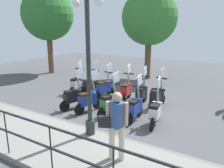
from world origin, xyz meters
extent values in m
plane|color=#4C4C4F|center=(0.00, 0.00, 0.00)|extent=(28.00, 28.00, 0.00)
cube|color=gray|center=(-3.20, 0.00, 0.07)|extent=(2.20, 20.00, 0.15)
cube|color=slate|center=(-2.15, 0.00, 0.07)|extent=(0.10, 20.00, 0.15)
cube|color=black|center=(-4.20, 0.00, 1.20)|extent=(0.04, 16.00, 0.04)
cube|color=black|center=(-4.20, 0.00, 0.73)|extent=(0.04, 16.00, 0.04)
cylinder|color=black|center=(-4.20, -0.73, 0.68)|extent=(0.03, 0.03, 1.05)
cylinder|color=black|center=(-4.20, 0.73, 0.68)|extent=(0.03, 0.03, 1.05)
cylinder|color=#232D28|center=(-2.40, -0.36, 0.35)|extent=(0.26, 0.26, 0.40)
cylinder|color=#232D28|center=(-2.40, -0.36, 2.09)|extent=(0.12, 0.12, 3.89)
sphere|color=white|center=(-2.40, -0.71, 3.65)|extent=(0.20, 0.20, 0.20)
sphere|color=white|center=(-2.40, -0.01, 3.65)|extent=(0.20, 0.20, 0.20)
cylinder|color=beige|center=(-3.03, -1.70, 0.56)|extent=(0.14, 0.14, 0.82)
cylinder|color=beige|center=(-3.11, -1.50, 0.56)|extent=(0.14, 0.14, 0.82)
cylinder|color=#335184|center=(-3.07, -1.60, 1.25)|extent=(0.41, 0.41, 0.55)
sphere|color=tan|center=(-3.07, -1.60, 1.63)|extent=(0.22, 0.22, 0.22)
cylinder|color=tan|center=(-2.99, -1.79, 1.26)|extent=(0.09, 0.09, 0.52)
cylinder|color=tan|center=(-3.14, -1.41, 1.26)|extent=(0.09, 0.09, 0.52)
cube|color=black|center=(-3.21, -1.38, 1.07)|extent=(0.23, 0.31, 0.24)
cylinder|color=brown|center=(3.63, 7.45, 1.30)|extent=(0.36, 0.36, 2.60)
sphere|color=#2D6B2D|center=(3.63, 7.45, 3.85)|extent=(3.34, 3.34, 3.34)
cylinder|color=brown|center=(5.44, 1.14, 1.20)|extent=(0.36, 0.36, 2.40)
sphere|color=#387A33|center=(5.44, 1.14, 3.61)|extent=(3.20, 3.20, 3.20)
cylinder|color=black|center=(-0.21, -1.56, 0.20)|extent=(0.41, 0.14, 0.40)
cylinder|color=black|center=(-1.03, -1.67, 0.20)|extent=(0.41, 0.14, 0.40)
cube|color=beige|center=(-0.70, -1.63, 0.48)|extent=(0.63, 0.36, 0.36)
cube|color=beige|center=(-0.41, -1.59, 0.50)|extent=(0.16, 0.31, 0.44)
cube|color=black|center=(-0.77, -1.64, 0.71)|extent=(0.43, 0.31, 0.10)
cylinder|color=gray|center=(-0.35, -1.58, 0.85)|extent=(0.19, 0.09, 0.55)
cube|color=black|center=(-0.35, -1.58, 1.13)|extent=(0.12, 0.44, 0.05)
cube|color=silver|center=(-0.29, -1.57, 1.33)|extent=(0.39, 0.08, 0.42)
cylinder|color=black|center=(-0.21, -0.89, 0.20)|extent=(0.40, 0.09, 0.40)
cylinder|color=black|center=(-1.04, -0.91, 0.20)|extent=(0.40, 0.09, 0.40)
cube|color=navy|center=(-0.71, -0.90, 0.48)|extent=(0.61, 0.29, 0.36)
cube|color=navy|center=(-0.42, -0.90, 0.50)|extent=(0.13, 0.30, 0.44)
cube|color=black|center=(-0.78, -0.90, 0.71)|extent=(0.40, 0.27, 0.10)
cylinder|color=gray|center=(-0.36, -0.89, 0.85)|extent=(0.18, 0.07, 0.55)
cube|color=black|center=(-0.36, -0.89, 1.13)|extent=(0.07, 0.44, 0.05)
cube|color=silver|center=(-0.30, -0.89, 1.33)|extent=(0.39, 0.04, 0.42)
cylinder|color=black|center=(-0.26, -0.01, 0.20)|extent=(0.41, 0.15, 0.40)
cylinder|color=black|center=(-1.08, 0.14, 0.20)|extent=(0.41, 0.15, 0.40)
cube|color=#2D6B38|center=(-0.75, 0.08, 0.48)|extent=(0.64, 0.38, 0.36)
cube|color=#2D6B38|center=(-0.47, 0.02, 0.50)|extent=(0.17, 0.32, 0.44)
cube|color=black|center=(-0.82, 0.09, 0.71)|extent=(0.44, 0.33, 0.10)
cylinder|color=gray|center=(-0.41, 0.01, 0.85)|extent=(0.19, 0.10, 0.55)
cube|color=black|center=(-0.41, 0.01, 1.13)|extent=(0.14, 0.44, 0.05)
cube|color=silver|center=(-0.35, 0.00, 1.33)|extent=(0.39, 0.10, 0.42)
cylinder|color=black|center=(-0.41, 0.79, 0.20)|extent=(0.41, 0.19, 0.40)
cylinder|color=black|center=(-1.21, 1.02, 0.20)|extent=(0.41, 0.19, 0.40)
cube|color=navy|center=(-0.89, 0.93, 0.48)|extent=(0.65, 0.44, 0.36)
cube|color=navy|center=(-0.61, 0.85, 0.50)|extent=(0.20, 0.32, 0.44)
cube|color=black|center=(-0.96, 0.95, 0.71)|extent=(0.46, 0.36, 0.10)
cylinder|color=gray|center=(-0.55, 0.83, 0.85)|extent=(0.20, 0.12, 0.55)
cube|color=black|center=(-0.55, 0.83, 1.13)|extent=(0.18, 0.44, 0.05)
cube|color=silver|center=(-0.50, 0.81, 1.33)|extent=(0.38, 0.14, 0.42)
cylinder|color=black|center=(-0.44, 1.46, 0.20)|extent=(0.41, 0.19, 0.40)
cylinder|color=black|center=(-1.24, 1.71, 0.20)|extent=(0.41, 0.19, 0.40)
cube|color=black|center=(-0.92, 1.61, 0.48)|extent=(0.66, 0.44, 0.36)
cube|color=black|center=(-0.64, 1.53, 0.50)|extent=(0.20, 0.32, 0.44)
cube|color=black|center=(-0.99, 1.63, 0.71)|extent=(0.46, 0.37, 0.10)
cylinder|color=gray|center=(-0.59, 1.51, 0.85)|extent=(0.20, 0.12, 0.55)
cube|color=black|center=(-0.59, 1.51, 1.13)|extent=(0.19, 0.44, 0.05)
cube|color=silver|center=(-0.53, 1.49, 1.33)|extent=(0.38, 0.14, 0.42)
cylinder|color=black|center=(1.39, -1.17, 0.20)|extent=(0.41, 0.14, 0.40)
cylinder|color=black|center=(0.57, -1.05, 0.20)|extent=(0.41, 0.14, 0.40)
cube|color=black|center=(0.89, -1.10, 0.48)|extent=(0.64, 0.37, 0.36)
cube|color=black|center=(1.18, -1.14, 0.50)|extent=(0.16, 0.31, 0.44)
cube|color=black|center=(0.82, -1.09, 0.71)|extent=(0.43, 0.32, 0.10)
cylinder|color=gray|center=(1.24, -1.15, 0.85)|extent=(0.19, 0.10, 0.55)
cube|color=black|center=(1.24, -1.15, 1.13)|extent=(0.13, 0.44, 0.05)
cube|color=silver|center=(1.30, -1.16, 1.33)|extent=(0.39, 0.09, 0.42)
cylinder|color=black|center=(1.36, -0.43, 0.20)|extent=(0.40, 0.11, 0.40)
cylinder|color=black|center=(0.53, -0.49, 0.20)|extent=(0.40, 0.11, 0.40)
cube|color=black|center=(0.86, -0.47, 0.48)|extent=(0.62, 0.32, 0.36)
cube|color=black|center=(1.15, -0.44, 0.50)|extent=(0.14, 0.31, 0.44)
cube|color=black|center=(0.79, -0.47, 0.71)|extent=(0.42, 0.29, 0.10)
cylinder|color=gray|center=(1.21, -0.44, 0.85)|extent=(0.19, 0.08, 0.55)
cube|color=black|center=(1.21, -0.44, 1.13)|extent=(0.09, 0.44, 0.05)
cube|color=silver|center=(1.27, -0.44, 1.33)|extent=(0.39, 0.06, 0.42)
cylinder|color=black|center=(1.47, 0.37, 0.20)|extent=(0.41, 0.15, 0.40)
cylinder|color=black|center=(0.65, 0.23, 0.20)|extent=(0.41, 0.15, 0.40)
cube|color=#B21E1E|center=(0.98, 0.29, 0.48)|extent=(0.64, 0.38, 0.36)
cube|color=#B21E1E|center=(1.26, 0.34, 0.50)|extent=(0.17, 0.32, 0.44)
cube|color=black|center=(0.91, 0.28, 0.71)|extent=(0.44, 0.32, 0.10)
cylinder|color=gray|center=(1.32, 0.35, 0.85)|extent=(0.19, 0.10, 0.55)
cube|color=black|center=(1.32, 0.35, 1.13)|extent=(0.13, 0.44, 0.05)
cube|color=silver|center=(1.38, 0.36, 1.33)|extent=(0.39, 0.10, 0.42)
cylinder|color=black|center=(1.26, 1.21, 0.20)|extent=(0.41, 0.16, 0.40)
cylinder|color=black|center=(0.45, 1.38, 0.20)|extent=(0.41, 0.16, 0.40)
cube|color=navy|center=(0.77, 1.31, 0.48)|extent=(0.65, 0.40, 0.36)
cube|color=navy|center=(1.06, 1.25, 0.50)|extent=(0.18, 0.32, 0.44)
cube|color=black|center=(0.71, 1.33, 0.71)|extent=(0.45, 0.34, 0.10)
cylinder|color=gray|center=(1.12, 1.24, 0.85)|extent=(0.19, 0.11, 0.55)
cube|color=black|center=(1.12, 1.24, 1.13)|extent=(0.15, 0.44, 0.05)
cube|color=silver|center=(1.18, 1.22, 1.33)|extent=(0.39, 0.11, 0.42)
cylinder|color=black|center=(1.35, 1.98, 0.20)|extent=(0.41, 0.18, 0.40)
cylinder|color=black|center=(0.55, 2.19, 0.20)|extent=(0.41, 0.18, 0.40)
cube|color=black|center=(0.87, 2.11, 0.48)|extent=(0.65, 0.43, 0.36)
cube|color=black|center=(1.15, 2.03, 0.50)|extent=(0.19, 0.32, 0.44)
cube|color=black|center=(0.80, 2.12, 0.71)|extent=(0.45, 0.36, 0.10)
cylinder|color=gray|center=(1.20, 2.01, 0.85)|extent=(0.19, 0.12, 0.55)
cube|color=black|center=(1.20, 2.01, 1.13)|extent=(0.17, 0.44, 0.05)
cube|color=silver|center=(1.26, 2.00, 1.33)|extent=(0.38, 0.13, 0.42)
cylinder|color=black|center=(1.22, 2.85, 0.20)|extent=(0.41, 0.13, 0.40)
cylinder|color=black|center=(0.40, 2.75, 0.20)|extent=(0.41, 0.13, 0.40)
cube|color=#B7BCC6|center=(0.73, 2.79, 0.48)|extent=(0.63, 0.35, 0.36)
cube|color=#B7BCC6|center=(1.01, 2.83, 0.50)|extent=(0.16, 0.31, 0.44)
cube|color=black|center=(0.66, 2.78, 0.71)|extent=(0.43, 0.31, 0.10)
cylinder|color=gray|center=(1.07, 2.84, 0.85)|extent=(0.19, 0.09, 0.55)
cube|color=black|center=(1.07, 2.84, 1.13)|extent=(0.11, 0.44, 0.05)
cube|color=silver|center=(1.13, 2.84, 1.33)|extent=(0.39, 0.08, 0.42)
camera|label=1|loc=(-6.90, -3.78, 3.08)|focal=35.00mm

